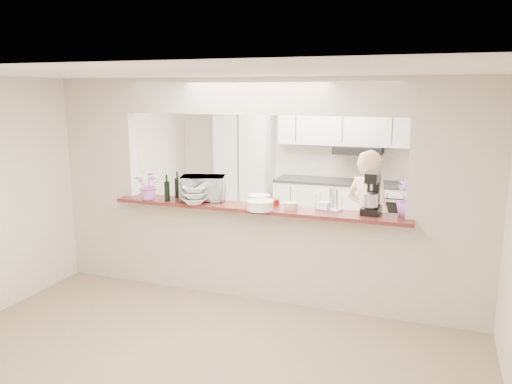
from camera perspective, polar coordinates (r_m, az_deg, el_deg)
The scene contains 19 objects.
floor at distance 5.95m, azimuth 0.16°, elevation -11.82°, with size 6.00×6.00×0.00m, color gray.
tile_overlay at distance 7.32m, azimuth 4.31°, elevation -7.22°, with size 5.00×2.90×0.01m, color beige.
partition at distance 5.53m, azimuth 0.17°, elevation 2.43°, with size 5.00×0.15×2.50m.
bar_counter at distance 5.74m, azimuth 0.15°, elevation -6.55°, with size 3.40×0.38×1.09m.
kitchen_cabinets at distance 8.23m, azimuth 5.38°, elevation 1.83°, with size 3.15×0.62×2.25m.
refrigerator at distance 7.93m, azimuth 21.05°, elevation -0.19°, with size 0.75×0.70×1.70m, color #B0B1B5.
flower_left at distance 6.00m, azimuth -12.10°, elevation 0.78°, with size 0.31×0.27×0.35m, color #E87BD3.
wine_bottle_a at distance 6.07m, azimuth -8.97°, elevation 0.53°, with size 0.06×0.06×0.32m.
wine_bottle_b at distance 5.89m, azimuth -10.14°, elevation 0.15°, with size 0.06×0.06×0.31m.
toaster_oven at distance 5.89m, azimuth -6.09°, elevation 0.45°, with size 0.51×0.35×0.28m, color #BBBABF.
serving_bowls at distance 5.70m, azimuth -7.05°, elevation -0.35°, with size 0.28×0.28×0.20m, color white.
plate_stack_a at distance 5.62m, azimuth 0.33°, elevation -0.90°, with size 0.25×0.25×0.12m.
plate_stack_b at distance 5.38m, azimuth 0.49°, elevation -1.51°, with size 0.30×0.30×0.10m.
red_bowl at distance 5.62m, azimuth 1.93°, elevation -1.13°, with size 0.15×0.15×0.07m, color maroon.
tan_bowl at distance 5.45m, azimuth 4.02°, elevation -1.56°, with size 0.15×0.15×0.07m, color tan.
utensil_caddy at distance 5.42m, azimuth 8.34°, elevation -0.98°, with size 0.29×0.20×0.25m.
stand_mixer at distance 5.34m, azimuth 13.13°, elevation -0.32°, with size 0.20×0.31×0.44m.
flower_right at distance 5.30m, azimuth 16.85°, elevation -0.75°, with size 0.21×0.21×0.37m, color #D170C8.
person at distance 6.17m, azimuth 12.67°, elevation -3.06°, with size 0.61×0.40×1.66m, color #DDB590.
Camera 1 is at (1.85, -5.13, 2.36)m, focal length 35.00 mm.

